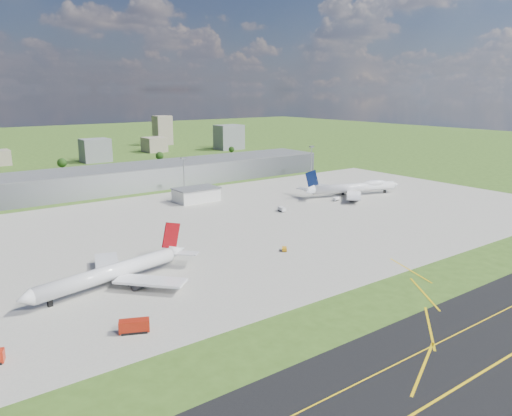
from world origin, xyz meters
TOP-DOWN VIEW (x-y plane):
  - ground at (0.00, 150.00)m, footprint 1400.00×1400.00m
  - apron at (10.00, 40.00)m, footprint 360.00×190.00m
  - terminal at (0.00, 165.00)m, footprint 300.00×42.00m
  - ops_building at (10.00, 100.00)m, footprint 26.00×16.00m
  - mast_center at (10.00, 115.00)m, footprint 3.50×2.00m
  - mast_east at (120.00, 115.00)m, footprint 3.50×2.00m
  - airliner_red_twin at (-81.62, -2.10)m, footprint 65.99×50.67m
  - airliner_blue_quad at (101.83, 53.90)m, footprint 69.14×53.05m
  - fire_truck at (-90.42, -39.68)m, footprint 9.10×6.49m
  - tug_yellow at (-9.00, -8.45)m, footprint 3.54×3.81m
  - van_white_near at (35.40, 47.44)m, footprint 3.06×5.53m
  - van_white_far at (80.56, 49.13)m, footprint 4.71×2.82m
  - bldg_c at (20.00, 310.00)m, footprint 26.00×20.00m
  - bldg_ce at (100.00, 350.00)m, footprint 22.00×24.00m
  - bldg_e at (180.00, 320.00)m, footprint 30.00×22.00m
  - bldg_tall_e at (140.00, 410.00)m, footprint 20.00×18.00m
  - tree_c at (-20.00, 280.00)m, footprint 8.10×8.10m
  - tree_e at (70.00, 275.00)m, footprint 7.65×7.65m
  - tree_far_e at (160.00, 285.00)m, footprint 6.30×6.30m

SIDE VIEW (x-z plane):
  - ground at x=0.00m, z-range 0.00..0.00m
  - apron at x=10.00m, z-range 0.00..0.08m
  - tug_yellow at x=-9.00m, z-range 0.04..1.73m
  - van_white_far at x=80.56m, z-range 0.02..2.33m
  - van_white_near at x=35.40m, z-range 0.01..2.67m
  - fire_truck at x=-90.42m, z-range -0.01..3.76m
  - ops_building at x=10.00m, z-range 0.00..8.00m
  - tree_far_e at x=160.00m, z-range 0.68..8.38m
  - airliner_red_twin at x=-81.62m, z-range -4.27..13.99m
  - airliner_blue_quad at x=101.83m, z-range -4.11..14.38m
  - tree_e at x=70.00m, z-range 0.84..10.19m
  - tree_c at x=-20.00m, z-range 0.89..10.79m
  - terminal at x=0.00m, z-range 0.00..15.00m
  - bldg_ce at x=100.00m, z-range 0.00..16.00m
  - bldg_c at x=20.00m, z-range 0.00..22.00m
  - bldg_e at x=180.00m, z-range 0.00..28.00m
  - mast_center at x=10.00m, z-range 4.76..30.66m
  - mast_east at x=120.00m, z-range 4.76..30.66m
  - bldg_tall_e at x=140.00m, z-range 0.00..36.00m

